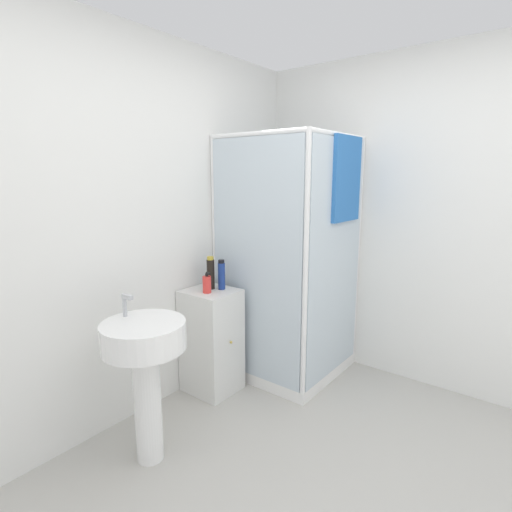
# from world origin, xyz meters

# --- Properties ---
(wall_back) EXTENTS (6.40, 0.06, 2.50)m
(wall_back) POSITION_xyz_m (0.00, 1.70, 1.25)
(wall_back) COLOR white
(wall_back) RESTS_ON ground_plane
(wall_right) EXTENTS (0.06, 6.40, 2.50)m
(wall_right) POSITION_xyz_m (1.70, 0.00, 1.25)
(wall_right) COLOR white
(wall_right) RESTS_ON ground_plane
(shower_enclosure) EXTENTS (0.86, 0.89, 1.90)m
(shower_enclosure) POSITION_xyz_m (1.19, 1.16, 0.53)
(shower_enclosure) COLOR white
(shower_enclosure) RESTS_ON ground_plane
(vanity_cabinet) EXTENTS (0.34, 0.39, 0.78)m
(vanity_cabinet) POSITION_xyz_m (0.59, 1.48, 0.39)
(vanity_cabinet) COLOR silver
(vanity_cabinet) RESTS_ON ground_plane
(sink) EXTENTS (0.46, 0.46, 0.96)m
(sink) POSITION_xyz_m (-0.19, 1.23, 0.61)
(sink) COLOR white
(sink) RESTS_ON ground_plane
(soap_dispenser) EXTENTS (0.06, 0.06, 0.15)m
(soap_dispenser) POSITION_xyz_m (0.53, 1.46, 0.84)
(soap_dispenser) COLOR red
(soap_dispenser) RESTS_ON vanity_cabinet
(shampoo_bottle_tall_black) EXTENTS (0.06, 0.06, 0.24)m
(shampoo_bottle_tall_black) POSITION_xyz_m (0.62, 1.51, 0.90)
(shampoo_bottle_tall_black) COLOR black
(shampoo_bottle_tall_black) RESTS_ON vanity_cabinet
(shampoo_bottle_blue) EXTENTS (0.05, 0.05, 0.22)m
(shampoo_bottle_blue) POSITION_xyz_m (0.67, 1.44, 0.89)
(shampoo_bottle_blue) COLOR navy
(shampoo_bottle_blue) RESTS_ON vanity_cabinet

